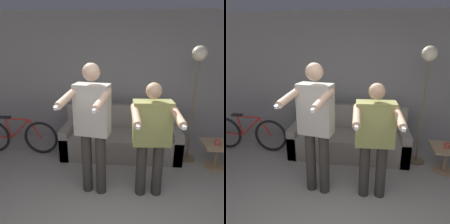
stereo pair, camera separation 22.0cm
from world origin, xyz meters
TOP-DOWN VIEW (x-y plane):
  - wall_back at (0.00, 3.07)m, footprint 10.00×0.05m
  - couch at (-0.18, 2.41)m, footprint 2.12×0.80m
  - person_left at (-0.52, 1.26)m, footprint 0.59×0.73m
  - person_right at (0.25, 1.26)m, footprint 0.59×0.70m
  - cat at (-0.73, 2.70)m, footprint 0.45×0.14m
  - floor_lamp at (1.04, 2.29)m, footprint 0.28×0.28m
  - side_table at (1.43, 2.03)m, footprint 0.48×0.48m
  - cup at (1.40, 2.00)m, footprint 0.08×0.08m
  - bicycle at (-2.14, 2.28)m, footprint 1.57×0.07m

SIDE VIEW (x-z plane):
  - couch at x=-0.18m, z-range -0.16..0.73m
  - side_table at x=1.43m, z-range 0.10..0.54m
  - bicycle at x=-2.14m, z-range -0.03..0.70m
  - cup at x=1.40m, z-range 0.44..0.52m
  - person_right at x=0.25m, z-range 0.13..1.71m
  - cat at x=-0.73m, z-range 0.87..1.03m
  - person_left at x=-0.52m, z-range 0.15..1.96m
  - wall_back at x=0.00m, z-range 0.00..2.60m
  - floor_lamp at x=1.04m, z-range 0.60..2.58m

